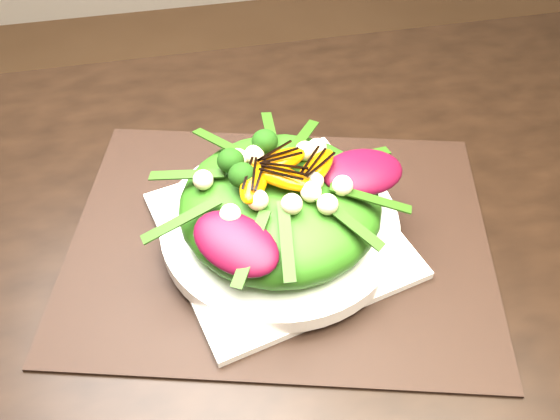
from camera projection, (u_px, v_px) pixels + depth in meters
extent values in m
cube|color=black|center=(193.00, 323.00, 0.58)|extent=(1.60, 0.90, 0.75)
cube|color=black|center=(280.00, 238.00, 0.63)|extent=(0.51, 0.43, 0.00)
cube|color=white|center=(280.00, 234.00, 0.62)|extent=(0.28, 0.28, 0.01)
cylinder|color=white|center=(280.00, 226.00, 0.61)|extent=(0.25, 0.25, 0.02)
ellipsoid|color=#2A5E11|center=(280.00, 205.00, 0.59)|extent=(0.27, 0.27, 0.07)
ellipsoid|color=#450719|center=(363.00, 172.00, 0.58)|extent=(0.09, 0.07, 0.02)
ellipsoid|color=#DA6803|center=(263.00, 156.00, 0.58)|extent=(0.06, 0.04, 0.02)
sphere|color=black|center=(202.00, 166.00, 0.57)|extent=(0.05, 0.05, 0.04)
sphere|color=beige|center=(334.00, 197.00, 0.54)|extent=(0.02, 0.02, 0.02)
cube|color=black|center=(263.00, 150.00, 0.57)|extent=(0.04, 0.02, 0.00)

